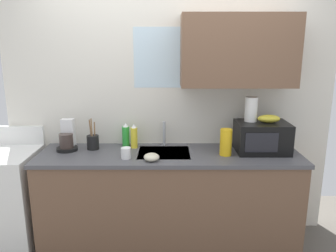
{
  "coord_description": "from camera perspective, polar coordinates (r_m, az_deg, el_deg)",
  "views": [
    {
      "loc": [
        -0.01,
        -2.81,
        1.84
      ],
      "look_at": [
        0.0,
        0.0,
        1.15
      ],
      "focal_mm": 35.33,
      "sensor_mm": 36.0,
      "label": 1
    }
  ],
  "objects": [
    {
      "name": "kitchen_wall_assembly",
      "position": [
        3.15,
        2.2,
        5.1
      ],
      "size": [
        3.11,
        0.42,
        2.5
      ],
      "color": "silver",
      "rests_on": "ground"
    },
    {
      "name": "counter_unit",
      "position": [
        3.13,
        -0.02,
        -12.39
      ],
      "size": [
        2.34,
        0.63,
        0.9
      ],
      "color": "brown",
      "rests_on": "ground"
    },
    {
      "name": "sink_faucet",
      "position": [
        3.16,
        -0.87,
        -1.3
      ],
      "size": [
        0.03,
        0.03,
        0.23
      ],
      "primitive_type": "cylinder",
      "color": "#B2B5BA",
      "rests_on": "counter_unit"
    },
    {
      "name": "stove_range",
      "position": [
        3.48,
        -26.38,
        -11.16
      ],
      "size": [
        0.6,
        0.6,
        1.08
      ],
      "color": "white",
      "rests_on": "ground"
    },
    {
      "name": "microwave",
      "position": [
        3.09,
        15.69,
        -1.85
      ],
      "size": [
        0.46,
        0.35,
        0.27
      ],
      "color": "black",
      "rests_on": "counter_unit"
    },
    {
      "name": "banana_bunch",
      "position": [
        3.06,
        16.8,
        1.24
      ],
      "size": [
        0.2,
        0.11,
        0.07
      ],
      "primitive_type": "ellipsoid",
      "color": "gold",
      "rests_on": "microwave"
    },
    {
      "name": "paper_towel_roll",
      "position": [
        3.05,
        13.93,
        2.83
      ],
      "size": [
        0.11,
        0.11,
        0.22
      ],
      "primitive_type": "cylinder",
      "color": "white",
      "rests_on": "microwave"
    },
    {
      "name": "coffee_maker",
      "position": [
        3.17,
        -17.16,
        -2.1
      ],
      "size": [
        0.19,
        0.21,
        0.28
      ],
      "color": "black",
      "rests_on": "counter_unit"
    },
    {
      "name": "dish_soap_bottle_yellow",
      "position": [
        3.1,
        -6.07,
        -1.84
      ],
      "size": [
        0.06,
        0.06,
        0.23
      ],
      "color": "yellow",
      "rests_on": "counter_unit"
    },
    {
      "name": "dish_soap_bottle_green",
      "position": [
        3.15,
        -7.49,
        -1.64
      ],
      "size": [
        0.07,
        0.07,
        0.23
      ],
      "color": "green",
      "rests_on": "counter_unit"
    },
    {
      "name": "cereal_canister",
      "position": [
        2.92,
        9.76,
        -2.76
      ],
      "size": [
        0.1,
        0.1,
        0.23
      ],
      "primitive_type": "cylinder",
      "color": "gold",
      "rests_on": "counter_unit"
    },
    {
      "name": "mug_white",
      "position": [
        2.84,
        -7.45,
        -4.66
      ],
      "size": [
        0.08,
        0.08,
        0.09
      ],
      "primitive_type": "cylinder",
      "color": "white",
      "rests_on": "counter_unit"
    },
    {
      "name": "utensil_crock",
      "position": [
        3.13,
        -13.03,
        -2.67
      ],
      "size": [
        0.11,
        0.11,
        0.3
      ],
      "color": "black",
      "rests_on": "counter_unit"
    },
    {
      "name": "small_bowl",
      "position": [
        2.76,
        -3.05,
        -5.38
      ],
      "size": [
        0.13,
        0.13,
        0.06
      ],
      "primitive_type": "ellipsoid",
      "color": "beige",
      "rests_on": "counter_unit"
    }
  ]
}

